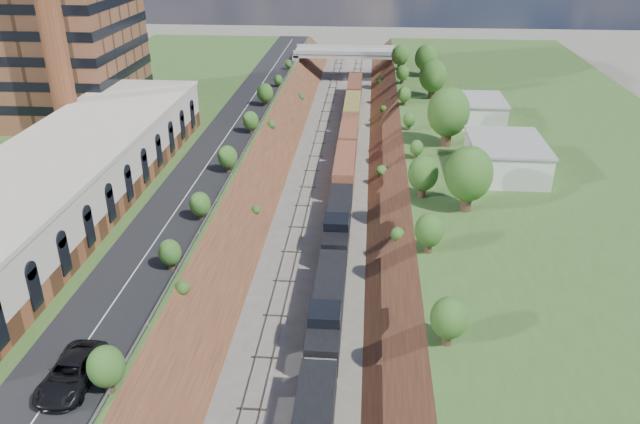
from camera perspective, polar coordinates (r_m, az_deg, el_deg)
platform_left at (r=98.80m, az=-18.85°, el=4.79°), size 44.00×180.00×5.00m
platform_right at (r=94.82m, az=21.04°, el=3.59°), size 44.00×180.00×5.00m
embankment_left at (r=93.31m, az=-6.09°, el=3.21°), size 10.00×180.00×10.00m
embankment_right at (r=91.92m, az=7.54°, el=2.78°), size 10.00×180.00×10.00m
rail_left_track at (r=92.13m, az=-0.94°, el=3.12°), size 1.58×180.00×0.18m
rail_right_track at (r=91.80m, az=2.30°, el=3.01°), size 1.58×180.00×0.18m
road at (r=92.46m, az=-8.99°, el=6.17°), size 8.00×180.00×0.10m
guardrail at (r=91.25m, az=-6.52°, el=6.39°), size 0.10×171.00×0.70m
commercial_building at (r=76.13m, az=-22.11°, el=3.06°), size 14.30×62.30×7.00m
smokestack at (r=91.54m, az=-23.67°, el=17.12°), size 3.20×3.20×40.00m
overpass at (r=149.98m, az=2.41°, el=13.83°), size 24.50×8.30×7.40m
white_building_near at (r=83.66m, az=16.62°, el=4.73°), size 9.00×12.00×4.00m
white_building_far at (r=104.19m, az=14.14°, el=8.93°), size 8.00×10.00×3.60m
tree_right_large at (r=70.60m, az=13.45°, el=3.36°), size 5.25×5.25×7.61m
tree_left_crest at (r=55.73m, az=-14.55°, el=-5.70°), size 2.45×2.45×3.55m
freight_train at (r=87.83m, az=2.23°, el=3.60°), size 2.82×114.14×4.55m
suv at (r=48.53m, az=-21.76°, el=-13.49°), size 3.29×6.90×1.90m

